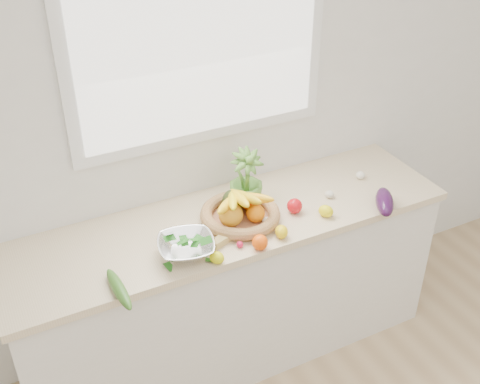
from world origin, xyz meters
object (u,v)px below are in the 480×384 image
colander_with_spinach (186,244)px  fruit_basket (240,211)px  cucumber (119,289)px  apple (295,206)px  potted_herb (246,179)px  eggplant (384,202)px

colander_with_spinach → fruit_basket: bearing=22.6°
cucumber → fruit_basket: (0.68, 0.24, 0.03)m
apple → potted_herb: potted_herb is taller
eggplant → fruit_basket: 0.73m
apple → eggplant: size_ratio=0.33×
apple → cucumber: 0.97m
cucumber → fruit_basket: size_ratio=0.65×
fruit_basket → apple: bearing=-13.0°
potted_herb → fruit_basket: size_ratio=0.71×
cucumber → colander_with_spinach: 0.36m
eggplant → fruit_basket: fruit_basket is taller
apple → fruit_basket: size_ratio=0.18×
apple → eggplant: (0.41, -0.18, 0.01)m
eggplant → potted_herb: (-0.58, 0.37, 0.09)m
potted_herb → colander_with_spinach: potted_herb is taller
eggplant → colander_with_spinach: 1.03m
eggplant → cucumber: size_ratio=0.82×
eggplant → colander_with_spinach: (-1.02, 0.10, 0.02)m
apple → colander_with_spinach: 0.61m
eggplant → apple: bearing=156.4°
potted_herb → colander_with_spinach: 0.52m
cucumber → apple: bearing=10.7°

